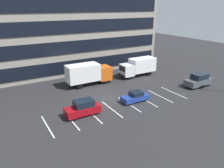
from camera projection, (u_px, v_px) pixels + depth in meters
ground_plane at (110, 99)px, 31.33m from camera, size 120.00×120.00×0.00m
office_building at (65, 35)px, 43.37m from camera, size 38.58×10.27×14.40m
lot_markings at (121, 107)px, 28.99m from camera, size 19.74×5.40×0.01m
box_truck_white at (138, 66)px, 41.09m from camera, size 7.26×2.41×3.37m
box_truck_orange at (88, 73)px, 36.38m from camera, size 7.89×2.61×3.66m
sedan_navy at (135, 97)px, 30.43m from camera, size 3.98×1.67×1.43m
suv_charcoal at (198, 80)px, 36.03m from camera, size 4.75×2.01×2.15m
suv_maroon at (83, 108)px, 26.53m from camera, size 4.30×1.82×1.95m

